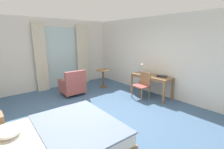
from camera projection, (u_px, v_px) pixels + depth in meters
name	position (u px, v px, depth m)	size (l,w,h in m)	color
ground	(103.00, 118.00, 4.37)	(5.82, 7.36, 0.10)	#426084
wall_back	(52.00, 54.00, 6.60)	(5.42, 0.12, 2.79)	silver
wall_right	(162.00, 57.00, 5.70)	(0.12, 6.96, 2.79)	silver
balcony_glass_door	(63.00, 57.00, 6.82)	(1.37, 0.02, 2.46)	silver
curtain_panel_left	(41.00, 58.00, 6.17)	(0.44, 0.10, 2.58)	beige
curtain_panel_right	(83.00, 55.00, 7.30)	(0.54, 0.10, 2.58)	beige
bed	(57.00, 143.00, 2.82)	(2.15, 1.88, 1.02)	olive
writing_desk	(151.00, 78.00, 5.69)	(0.60, 1.43, 0.76)	olive
desk_chair	(143.00, 84.00, 5.54)	(0.45, 0.50, 0.91)	#9E4C47
desk_lamp	(142.00, 66.00, 5.84)	(0.21, 0.23, 0.44)	#B7B2A8
closed_book	(162.00, 76.00, 5.46)	(0.20, 0.33, 0.03)	#232328
armchair_by_window	(73.00, 85.00, 5.88)	(0.77, 0.78, 0.93)	#9E4C47
round_cafe_table	(103.00, 74.00, 6.77)	(0.61, 0.61, 0.75)	olive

